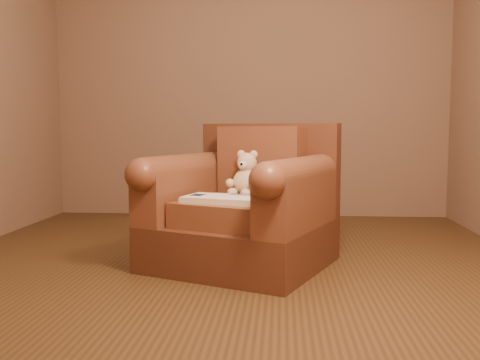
{
  "coord_description": "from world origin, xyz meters",
  "views": [
    {
      "loc": [
        0.34,
        -3.5,
        0.89
      ],
      "look_at": [
        0.07,
        -0.13,
        0.57
      ],
      "focal_mm": 40.0,
      "sensor_mm": 36.0,
      "label": 1
    }
  ],
  "objects": [
    {
      "name": "guidebook",
      "position": [
        -0.02,
        -0.26,
        0.46
      ],
      "size": [
        0.52,
        0.39,
        0.04
      ],
      "rotation": [
        0.0,
        0.0,
        -0.28
      ],
      "color": "beige",
      "rests_on": "armchair"
    },
    {
      "name": "floor",
      "position": [
        0.0,
        0.0,
        0.0
      ],
      "size": [
        4.0,
        4.0,
        0.0
      ],
      "primitive_type": "plane",
      "color": "#4D341A",
      "rests_on": "ground"
    },
    {
      "name": "side_table",
      "position": [
        0.55,
        0.88,
        0.26
      ],
      "size": [
        0.34,
        0.34,
        0.48
      ],
      "color": "gold",
      "rests_on": "floor"
    },
    {
      "name": "teddy_bear",
      "position": [
        0.09,
        0.05,
        0.56
      ],
      "size": [
        0.23,
        0.26,
        0.31
      ],
      "rotation": [
        0.0,
        0.0,
        -0.38
      ],
      "color": "beige",
      "rests_on": "armchair"
    },
    {
      "name": "armchair",
      "position": [
        0.09,
        -0.04,
        0.36
      ],
      "size": [
        1.33,
        1.3,
        0.93
      ],
      "rotation": [
        0.0,
        0.0,
        -0.4
      ],
      "color": "#502B1A",
      "rests_on": "floor"
    },
    {
      "name": "room",
      "position": [
        0.0,
        0.0,
        1.71
      ],
      "size": [
        4.02,
        4.02,
        2.71
      ],
      "color": "#846651",
      "rests_on": "ground"
    }
  ]
}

